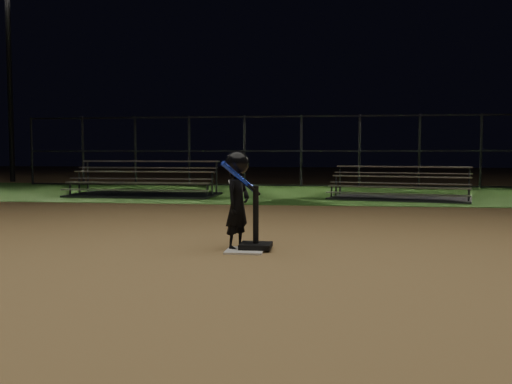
% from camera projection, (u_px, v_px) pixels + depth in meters
% --- Properties ---
extents(ground, '(80.00, 80.00, 0.00)m').
position_uv_depth(ground, '(245.00, 252.00, 6.73)').
color(ground, olive).
rests_on(ground, ground).
extents(grass_strip, '(60.00, 8.00, 0.01)m').
position_uv_depth(grass_strip, '(296.00, 193.00, 16.62)').
color(grass_strip, '#28501A').
rests_on(grass_strip, ground).
extents(home_plate, '(0.45, 0.45, 0.02)m').
position_uv_depth(home_plate, '(245.00, 251.00, 6.73)').
color(home_plate, beige).
rests_on(home_plate, ground).
extents(batting_tee, '(0.38, 0.38, 0.76)m').
position_uv_depth(batting_tee, '(256.00, 237.00, 6.83)').
color(batting_tee, black).
rests_on(batting_tee, home_plate).
extents(child_batter, '(0.48, 0.60, 1.21)m').
position_uv_depth(child_batter, '(238.00, 197.00, 6.84)').
color(child_batter, black).
rests_on(child_batter, ground).
extents(bleacher_left, '(3.99, 2.00, 0.97)m').
position_uv_depth(bleacher_left, '(144.00, 189.00, 15.36)').
color(bleacher_left, '#A2A1A6').
rests_on(bleacher_left, ground).
extents(bleacher_right, '(3.74, 2.45, 0.84)m').
position_uv_depth(bleacher_right, '(399.00, 193.00, 14.23)').
color(bleacher_right, '#A5A5AA').
rests_on(bleacher_right, ground).
extents(backstop_fence, '(20.08, 0.08, 2.50)m').
position_uv_depth(backstop_fence, '(301.00, 151.00, 19.50)').
color(backstop_fence, '#38383D').
rests_on(backstop_fence, ground).
extents(light_pole_left, '(0.90, 0.53, 8.30)m').
position_uv_depth(light_pole_left, '(8.00, 60.00, 22.74)').
color(light_pole_left, '#2D2D30').
rests_on(light_pole_left, ground).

